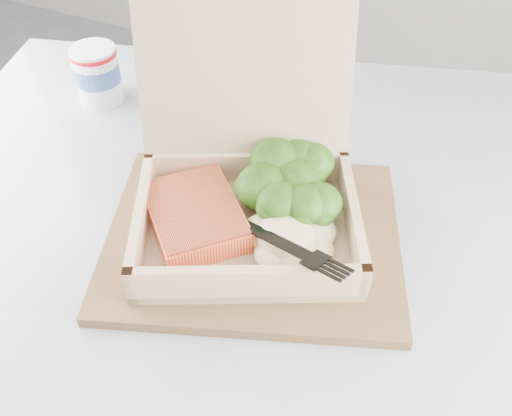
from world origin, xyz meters
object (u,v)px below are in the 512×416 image
at_px(cafe_table, 251,366).
at_px(takeout_container, 247,176).
at_px(serving_tray, 253,237).
at_px(paper_cup, 97,73).

xyz_separation_m(cafe_table, takeout_container, (-0.03, 0.06, 0.26)).
bearing_deg(takeout_container, serving_tray, -79.31).
xyz_separation_m(serving_tray, paper_cup, (-0.32, 0.16, 0.04)).
height_order(cafe_table, paper_cup, paper_cup).
xyz_separation_m(takeout_container, paper_cup, (-0.30, 0.13, -0.02)).
bearing_deg(paper_cup, serving_tray, -26.46).
bearing_deg(takeout_container, paper_cup, 129.95).
relative_size(cafe_table, serving_tray, 3.52).
distance_m(takeout_container, paper_cup, 0.33).
relative_size(serving_tray, takeout_container, 1.01).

